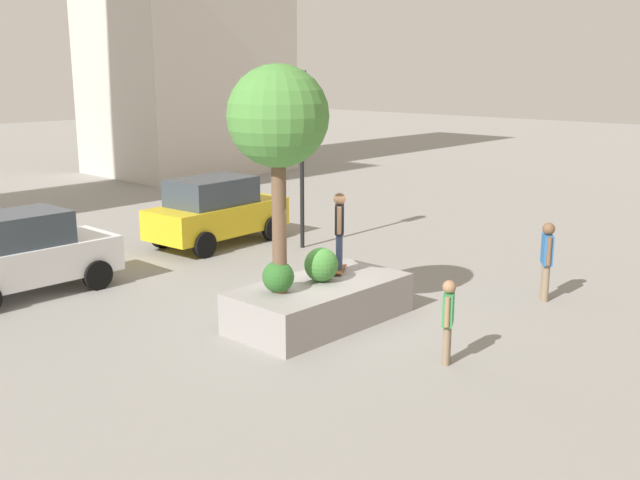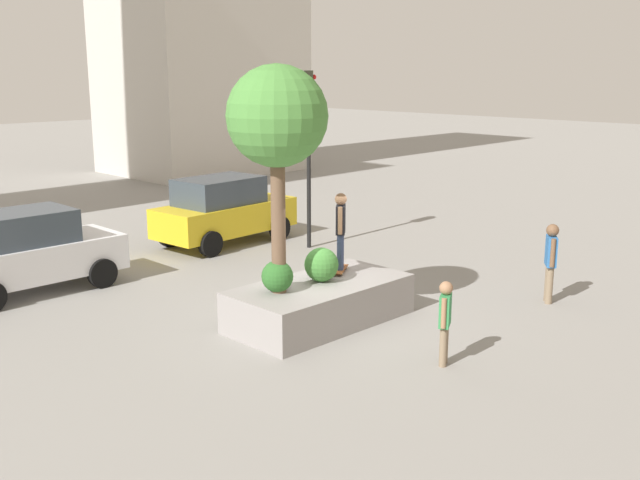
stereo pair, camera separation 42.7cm
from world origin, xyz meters
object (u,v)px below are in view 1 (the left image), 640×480
(plaza_tree, at_px, (278,119))
(skateboard, at_px, (339,269))
(pedestrian_crossing, at_px, (547,256))
(police_car, at_px, (21,253))
(passerby_with_bag, at_px, (448,316))
(planter_ledge, at_px, (320,303))
(taxi_cab, at_px, (216,211))
(traffic_light_corner, at_px, (302,130))
(skateboarder, at_px, (339,225))

(plaza_tree, relative_size, skateboard, 5.53)
(plaza_tree, bearing_deg, pedestrian_crossing, -26.59)
(police_car, bearing_deg, plaza_tree, -69.43)
(police_car, relative_size, passerby_with_bag, 2.72)
(plaza_tree, height_order, pedestrian_crossing, plaza_tree)
(planter_ledge, height_order, skateboard, skateboard)
(taxi_cab, bearing_deg, police_car, -173.68)
(plaza_tree, height_order, traffic_light_corner, plaza_tree)
(plaza_tree, relative_size, skateboarder, 2.65)
(police_car, height_order, pedestrian_crossing, police_car)
(traffic_light_corner, xyz_separation_m, passerby_with_bag, (-4.44, -7.96, -2.52))
(skateboarder, relative_size, police_car, 0.39)
(police_car, bearing_deg, traffic_light_corner, -10.57)
(planter_ledge, distance_m, plaza_tree, 3.89)
(planter_ledge, distance_m, skateboarder, 1.72)
(taxi_cab, distance_m, pedestrian_crossing, 9.76)
(skateboard, bearing_deg, traffic_light_corner, 52.51)
(taxi_cab, bearing_deg, skateboarder, -106.92)
(planter_ledge, bearing_deg, police_car, 117.72)
(police_car, height_order, taxi_cab, taxi_cab)
(plaza_tree, distance_m, skateboarder, 3.00)
(traffic_light_corner, bearing_deg, skateboard, -127.49)
(taxi_cab, relative_size, pedestrian_crossing, 2.48)
(planter_ledge, relative_size, traffic_light_corner, 0.75)
(skateboarder, relative_size, taxi_cab, 0.37)
(skateboard, xyz_separation_m, passerby_with_bag, (-0.94, -3.40, -0.02))
(skateboarder, xyz_separation_m, pedestrian_crossing, (3.66, -2.93, -0.83))
(police_car, distance_m, pedestrian_crossing, 11.90)
(planter_ledge, distance_m, passerby_with_bag, 3.15)
(police_car, distance_m, passerby_with_bag, 9.95)
(police_car, bearing_deg, planter_ledge, -62.28)
(planter_ledge, xyz_separation_m, police_car, (-3.30, 6.29, 0.56))
(plaza_tree, height_order, police_car, plaza_tree)
(taxi_cab, relative_size, passerby_with_bag, 2.89)
(skateboard, height_order, passerby_with_bag, passerby_with_bag)
(passerby_with_bag, bearing_deg, plaza_tree, 106.45)
(traffic_light_corner, bearing_deg, pedestrian_crossing, -88.80)
(planter_ledge, height_order, passerby_with_bag, passerby_with_bag)
(skateboard, distance_m, skateboarder, 0.96)
(pedestrian_crossing, distance_m, passerby_with_bag, 4.62)
(skateboarder, height_order, police_car, skateboarder)
(passerby_with_bag, bearing_deg, taxi_cab, 73.59)
(plaza_tree, relative_size, taxi_cab, 0.99)
(taxi_cab, distance_m, passerby_with_bag, 10.52)
(pedestrian_crossing, bearing_deg, plaza_tree, 153.41)
(skateboarder, bearing_deg, planter_ledge, -162.44)
(skateboarder, xyz_separation_m, police_car, (-4.20, 6.00, -0.88))
(skateboarder, distance_m, police_car, 7.38)
(planter_ledge, height_order, skateboarder, skateboarder)
(police_car, xyz_separation_m, taxi_cab, (6.24, 0.69, 0.03))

